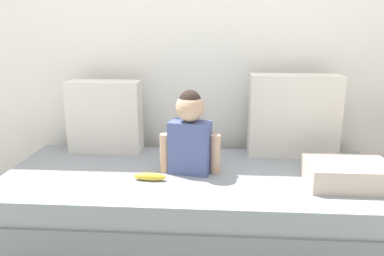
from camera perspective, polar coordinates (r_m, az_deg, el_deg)
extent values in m
plane|color=#B2ADA3|center=(2.20, 0.30, -15.68)|extent=(12.00, 12.00, 0.00)
cube|color=white|center=(2.46, 1.22, 16.20)|extent=(5.30, 0.10, 2.35)
cube|color=gray|center=(2.14, 0.30, -12.89)|extent=(2.10, 0.87, 0.24)
cube|color=#8C939E|center=(2.06, 0.31, -8.39)|extent=(2.04, 0.85, 0.12)
cube|color=silver|center=(2.39, -13.09, 1.69)|extent=(0.45, 0.16, 0.44)
cube|color=silver|center=(2.33, 15.20, 1.80)|extent=(0.53, 0.16, 0.49)
cube|color=#4C5B93|center=(2.00, -0.30, -2.94)|extent=(0.23, 0.16, 0.28)
sphere|color=tan|center=(1.94, -0.31, 3.14)|extent=(0.15, 0.15, 0.15)
sphere|color=#2D231E|center=(1.94, -0.31, 4.12)|extent=(0.12, 0.12, 0.12)
cylinder|color=tan|center=(2.03, -4.12, -3.80)|extent=(0.06, 0.06, 0.21)
cylinder|color=tan|center=(2.01, 3.56, -3.98)|extent=(0.06, 0.06, 0.21)
ellipsoid|color=yellow|center=(1.95, -6.47, -7.37)|extent=(0.17, 0.05, 0.04)
cube|color=beige|center=(2.02, 22.60, -6.47)|extent=(0.40, 0.28, 0.12)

